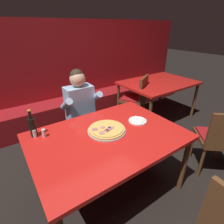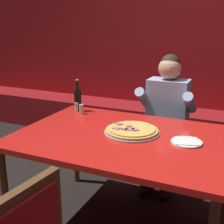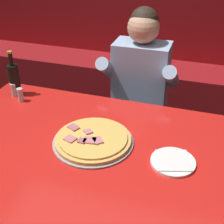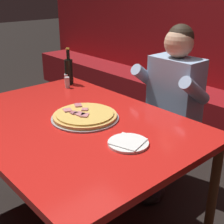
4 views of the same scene
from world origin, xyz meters
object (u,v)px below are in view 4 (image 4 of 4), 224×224
at_px(pizza, 85,116).
at_px(plate_white_paper, 128,143).
at_px(shaker_black_pepper, 67,80).
at_px(beer_bottle, 69,71).
at_px(diner_seated_blue_shirt, 167,104).
at_px(main_dining_table, 72,130).
at_px(shaker_oregano, 67,83).

xyz_separation_m(pizza, plate_white_paper, (0.41, -0.03, -0.01)).
bearing_deg(shaker_black_pepper, beer_bottle, 90.58).
distance_m(shaker_black_pepper, diner_seated_blue_shirt, 0.83).
bearing_deg(plate_white_paper, pizza, 175.23).
distance_m(pizza, diner_seated_blue_shirt, 0.72).
bearing_deg(main_dining_table, shaker_black_pepper, 148.10).
bearing_deg(beer_bottle, main_dining_table, -33.59).
bearing_deg(shaker_oregano, pizza, -24.64).
height_order(plate_white_paper, diner_seated_blue_shirt, diner_seated_blue_shirt).
relative_size(beer_bottle, shaker_black_pepper, 3.40).
height_order(beer_bottle, diner_seated_blue_shirt, diner_seated_blue_shirt).
distance_m(beer_bottle, shaker_black_pepper, 0.08).
bearing_deg(beer_bottle, plate_white_paper, -19.25).
distance_m(pizza, beer_bottle, 0.74).
bearing_deg(diner_seated_blue_shirt, plate_white_paper, -64.96).
bearing_deg(shaker_black_pepper, diner_seated_blue_shirt, 29.28).
bearing_deg(pizza, plate_white_paper, -4.77).
xyz_separation_m(main_dining_table, shaker_black_pepper, (-0.62, 0.39, 0.11)).
bearing_deg(beer_bottle, pizza, -27.24).
distance_m(shaker_black_pepper, shaker_oregano, 0.09).
bearing_deg(shaker_black_pepper, plate_white_paper, -18.00).
xyz_separation_m(shaker_oregano, diner_seated_blue_shirt, (0.64, 0.45, -0.11)).
bearing_deg(diner_seated_blue_shirt, shaker_black_pepper, -150.72).
height_order(main_dining_table, diner_seated_blue_shirt, diner_seated_blue_shirt).
bearing_deg(plate_white_paper, beer_bottle, 160.75).
xyz_separation_m(main_dining_table, pizza, (0.04, 0.07, 0.08)).
bearing_deg(pizza, shaker_black_pepper, 154.57).
distance_m(plate_white_paper, beer_bottle, 1.13).
height_order(plate_white_paper, shaker_black_pepper, shaker_black_pepper).
xyz_separation_m(pizza, shaker_oregano, (-0.58, 0.27, 0.02)).
height_order(pizza, plate_white_paper, pizza).
bearing_deg(beer_bottle, shaker_black_pepper, -89.42).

